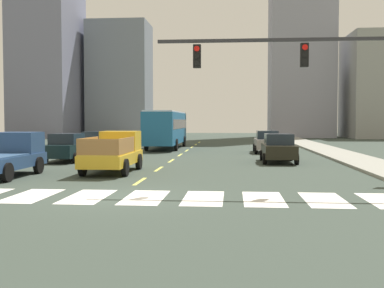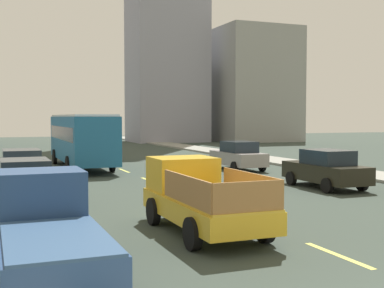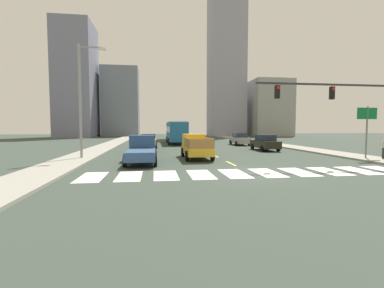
% 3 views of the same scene
% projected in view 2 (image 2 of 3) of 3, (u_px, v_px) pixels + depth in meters
% --- Properties ---
extents(sidewalk_right, '(2.88, 110.00, 0.15)m').
position_uv_depth(sidewalk_right, '(349.00, 172.00, 28.97)').
color(sidewalk_right, gray).
rests_on(sidewalk_right, ground).
extents(lane_dash_0, '(0.16, 2.40, 0.01)m').
position_uv_depth(lane_dash_0, '(338.00, 255.00, 11.73)').
color(lane_dash_0, '#D9D453').
rests_on(lane_dash_0, ground).
extents(lane_dash_1, '(0.16, 2.40, 0.01)m').
position_uv_depth(lane_dash_1, '(239.00, 216.00, 16.37)').
color(lane_dash_1, '#D9D453').
rests_on(lane_dash_1, ground).
extents(lane_dash_2, '(0.16, 2.40, 0.01)m').
position_uv_depth(lane_dash_2, '(184.00, 194.00, 21.01)').
color(lane_dash_2, '#D9D453').
rests_on(lane_dash_2, ground).
extents(lane_dash_3, '(0.16, 2.40, 0.01)m').
position_uv_depth(lane_dash_3, '(149.00, 180.00, 25.65)').
color(lane_dash_3, '#D9D453').
rests_on(lane_dash_3, ground).
extents(lane_dash_4, '(0.16, 2.40, 0.01)m').
position_uv_depth(lane_dash_4, '(124.00, 171.00, 30.29)').
color(lane_dash_4, '#D9D453').
rests_on(lane_dash_4, ground).
extents(lane_dash_5, '(0.16, 2.40, 0.01)m').
position_uv_depth(lane_dash_5, '(106.00, 163.00, 34.93)').
color(lane_dash_5, '#D9D453').
rests_on(lane_dash_5, ground).
extents(lane_dash_6, '(0.16, 2.40, 0.01)m').
position_uv_depth(lane_dash_6, '(92.00, 158.00, 39.58)').
color(lane_dash_6, '#D9D453').
rests_on(lane_dash_6, ground).
extents(lane_dash_7, '(0.16, 2.40, 0.01)m').
position_uv_depth(lane_dash_7, '(82.00, 154.00, 44.22)').
color(lane_dash_7, '#D9D453').
rests_on(lane_dash_7, ground).
extents(pickup_stakebed, '(2.18, 5.20, 1.96)m').
position_uv_depth(pickup_stakebed, '(199.00, 197.00, 14.32)').
color(pickup_stakebed, gold).
rests_on(pickup_stakebed, ground).
extents(pickup_dark, '(2.18, 5.20, 1.96)m').
position_uv_depth(pickup_dark, '(48.00, 226.00, 10.60)').
color(pickup_dark, navy).
rests_on(pickup_dark, ground).
extents(city_bus, '(2.72, 10.80, 3.32)m').
position_uv_depth(city_bus, '(81.00, 137.00, 31.75)').
color(city_bus, '#1E6091').
rests_on(city_bus, ground).
extents(sedan_mid, '(2.02, 4.40, 1.72)m').
position_uv_depth(sedan_mid, '(21.00, 168.00, 23.04)').
color(sedan_mid, gray).
rests_on(sedan_mid, ground).
extents(sedan_far, '(2.02, 4.40, 1.72)m').
position_uv_depth(sedan_far, '(25.00, 184.00, 17.73)').
color(sedan_far, black).
rests_on(sedan_far, ground).
extents(sedan_near_right, '(2.02, 4.40, 1.72)m').
position_uv_depth(sedan_near_right, '(326.00, 169.00, 22.79)').
color(sedan_near_right, black).
rests_on(sedan_near_right, ground).
extents(sedan_near_left, '(2.02, 4.40, 1.72)m').
position_uv_depth(sedan_near_left, '(238.00, 156.00, 30.66)').
color(sedan_near_left, gray).
rests_on(sedan_near_left, ground).
extents(block_low_left, '(10.08, 10.93, 14.83)m').
position_uv_depth(block_low_left, '(251.00, 85.00, 68.41)').
color(block_low_left, gray).
rests_on(block_low_left, ground).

